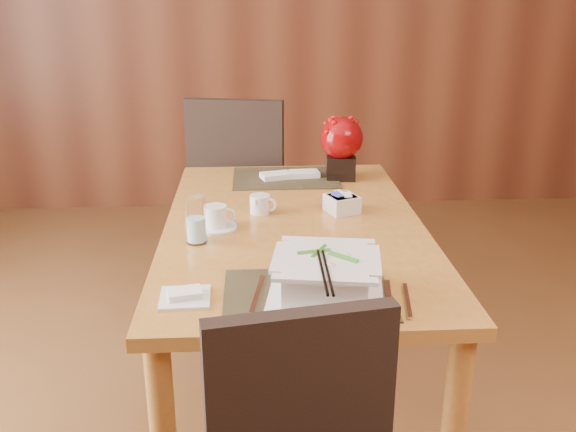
{
  "coord_description": "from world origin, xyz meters",
  "views": [
    {
      "loc": [
        -0.14,
        -1.49,
        1.54
      ],
      "look_at": [
        -0.04,
        0.35,
        0.87
      ],
      "focal_mm": 40.0,
      "sensor_mm": 36.0,
      "label": 1
    }
  ],
  "objects": [
    {
      "name": "dining_table",
      "position": [
        0.0,
        0.6,
        0.65
      ],
      "size": [
        0.9,
        1.5,
        0.75
      ],
      "color": "#B17531",
      "rests_on": "ground"
    },
    {
      "name": "napkins_far",
      "position": [
        0.03,
        1.15,
        0.77
      ],
      "size": [
        0.26,
        0.13,
        0.02
      ],
      "primitive_type": null,
      "rotation": [
        0.0,
        0.0,
        0.17
      ],
      "color": "white",
      "rests_on": "dining_table"
    },
    {
      "name": "bread_plate",
      "position": [
        -0.33,
        0.05,
        0.75
      ],
      "size": [
        0.14,
        0.14,
        0.01
      ],
      "primitive_type": "cube",
      "rotation": [
        0.0,
        0.0,
        0.04
      ],
      "color": "silver",
      "rests_on": "dining_table"
    },
    {
      "name": "creamer_jug",
      "position": [
        -0.12,
        0.72,
        0.78
      ],
      "size": [
        0.13,
        0.13,
        0.07
      ],
      "primitive_type": null,
      "rotation": [
        0.0,
        0.0,
        -0.43
      ],
      "color": "silver",
      "rests_on": "dining_table"
    },
    {
      "name": "soup_setting",
      "position": [
        0.05,
        0.03,
        0.81
      ],
      "size": [
        0.34,
        0.34,
        0.12
      ],
      "rotation": [
        0.0,
        0.0,
        -0.15
      ],
      "color": "silver",
      "rests_on": "dining_table"
    },
    {
      "name": "sugar_caddy",
      "position": [
        0.18,
        0.71,
        0.78
      ],
      "size": [
        0.14,
        0.14,
        0.06
      ],
      "primitive_type": "cube",
      "rotation": [
        0.0,
        0.0,
        0.38
      ],
      "color": "silver",
      "rests_on": "dining_table"
    },
    {
      "name": "water_glass",
      "position": [
        -0.33,
        0.45,
        0.83
      ],
      "size": [
        0.08,
        0.08,
        0.16
      ],
      "primitive_type": "cylinder",
      "rotation": [
        0.0,
        0.0,
        0.21
      ],
      "color": "silver",
      "rests_on": "dining_table"
    },
    {
      "name": "placemat_far",
      "position": [
        0.0,
        1.15,
        0.75
      ],
      "size": [
        0.45,
        0.33,
        0.01
      ],
      "primitive_type": "cube",
      "color": "black",
      "rests_on": "dining_table"
    },
    {
      "name": "back_wall",
      "position": [
        0.0,
        3.0,
        1.4
      ],
      "size": [
        5.0,
        0.02,
        2.8
      ],
      "primitive_type": "cube",
      "color": "brown",
      "rests_on": "ground"
    },
    {
      "name": "placemat_near",
      "position": [
        0.0,
        0.05,
        0.75
      ],
      "size": [
        0.45,
        0.33,
        0.01
      ],
      "primitive_type": "cube",
      "color": "black",
      "rests_on": "dining_table"
    },
    {
      "name": "far_chair",
      "position": [
        -0.2,
        1.58,
        0.59
      ],
      "size": [
        0.57,
        0.57,
        1.04
      ],
      "rotation": [
        0.0,
        0.0,
        2.94
      ],
      "color": "black",
      "rests_on": "ground"
    },
    {
      "name": "berry_decor",
      "position": [
        0.24,
        1.14,
        0.9
      ],
      "size": [
        0.18,
        0.18,
        0.27
      ],
      "rotation": [
        0.0,
        0.0,
        -0.09
      ],
      "color": "black",
      "rests_on": "dining_table"
    },
    {
      "name": "coffee_cup",
      "position": [
        -0.27,
        0.57,
        0.79
      ],
      "size": [
        0.15,
        0.15,
        0.08
      ],
      "rotation": [
        0.0,
        0.0,
        -0.03
      ],
      "color": "silver",
      "rests_on": "dining_table"
    }
  ]
}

